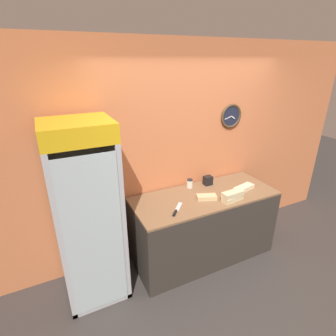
# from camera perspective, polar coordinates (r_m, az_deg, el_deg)

# --- Properties ---
(ground_plane) EXTENTS (14.00, 14.00, 0.00)m
(ground_plane) POSITION_cam_1_polar(r_m,az_deg,el_deg) (3.32, 16.86, -26.76)
(ground_plane) COLOR #383330
(wall_back) EXTENTS (5.20, 0.09, 2.70)m
(wall_back) POSITION_cam_1_polar(r_m,az_deg,el_deg) (3.44, 4.65, 3.67)
(wall_back) COLOR #D17547
(wall_back) RESTS_ON ground_plane
(prep_counter) EXTENTS (1.82, 0.74, 0.91)m
(prep_counter) POSITION_cam_1_polar(r_m,az_deg,el_deg) (3.53, 7.63, -12.34)
(prep_counter) COLOR #332D28
(prep_counter) RESTS_ON ground_plane
(beverage_cooler) EXTENTS (0.63, 0.65, 1.98)m
(beverage_cooler) POSITION_cam_1_polar(r_m,az_deg,el_deg) (2.85, -17.41, -8.04)
(beverage_cooler) COLOR #B2B7BC
(beverage_cooler) RESTS_ON ground_plane
(sandwich_stack_bottom) EXTENTS (0.28, 0.14, 0.06)m
(sandwich_stack_bottom) POSITION_cam_1_polar(r_m,az_deg,el_deg) (3.23, 13.83, -6.40)
(sandwich_stack_bottom) COLOR beige
(sandwich_stack_bottom) RESTS_ON prep_counter
(sandwich_stack_middle) EXTENTS (0.28, 0.12, 0.06)m
(sandwich_stack_middle) POSITION_cam_1_polar(r_m,az_deg,el_deg) (3.20, 13.93, -5.49)
(sandwich_stack_middle) COLOR beige
(sandwich_stack_middle) RESTS_ON sandwich_stack_bottom
(sandwich_flat_left) EXTENTS (0.26, 0.19, 0.05)m
(sandwich_flat_left) POSITION_cam_1_polar(r_m,az_deg,el_deg) (3.20, 8.39, -6.30)
(sandwich_flat_left) COLOR tan
(sandwich_flat_left) RESTS_ON prep_counter
(sandwich_flat_right) EXTENTS (0.31, 0.17, 0.06)m
(sandwich_flat_right) POSITION_cam_1_polar(r_m,az_deg,el_deg) (3.51, 16.19, -4.21)
(sandwich_flat_right) COLOR beige
(sandwich_flat_right) RESTS_ON prep_counter
(chefs_knife) EXTENTS (0.23, 0.25, 0.02)m
(chefs_knife) POSITION_cam_1_polar(r_m,az_deg,el_deg) (2.94, 1.79, -9.29)
(chefs_knife) COLOR silver
(chefs_knife) RESTS_ON prep_counter
(condiment_jar) EXTENTS (0.08, 0.08, 0.11)m
(condiment_jar) POSITION_cam_1_polar(r_m,az_deg,el_deg) (3.44, 4.76, -3.35)
(condiment_jar) COLOR silver
(condiment_jar) RESTS_ON prep_counter
(napkin_dispenser) EXTENTS (0.11, 0.09, 0.12)m
(napkin_dispenser) POSITION_cam_1_polar(r_m,az_deg,el_deg) (3.54, 8.67, -2.69)
(napkin_dispenser) COLOR black
(napkin_dispenser) RESTS_ON prep_counter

